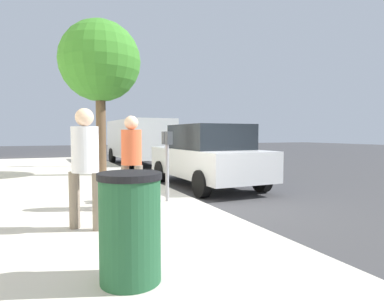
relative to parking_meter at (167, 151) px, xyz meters
The scene contains 10 objects.
ground_plane 1.34m from the parking_meter, 68.40° to the right, with size 80.00×80.00×0.00m, color #38383A.
sidewalk_slab 2.63m from the parking_meter, 84.10° to the left, with size 28.00×6.00×0.15m, color #B7B2A8.
parking_meter is the anchor object (origin of this frame).
pedestrian_at_meter 0.88m from the parking_meter, 113.51° to the left, with size 0.48×0.37×1.69m.
pedestrian_bystander 2.22m from the parking_meter, 128.91° to the left, with size 0.38×0.44×1.72m.
parked_sedan_near 2.92m from the parking_meter, 42.78° to the right, with size 4.43×2.03×1.77m.
parked_van_far 9.82m from the parking_meter, 11.57° to the right, with size 5.26×2.26×2.18m.
street_tree 5.72m from the parking_meter, ahead, with size 2.64×2.64×5.07m.
traffic_signal 8.05m from the parking_meter, ahead, with size 0.24×0.44×3.60m.
trash_bin 3.69m from the parking_meter, 155.00° to the left, with size 0.59×0.59×1.01m.
Camera 1 is at (-6.52, 2.86, 1.51)m, focal length 30.99 mm.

